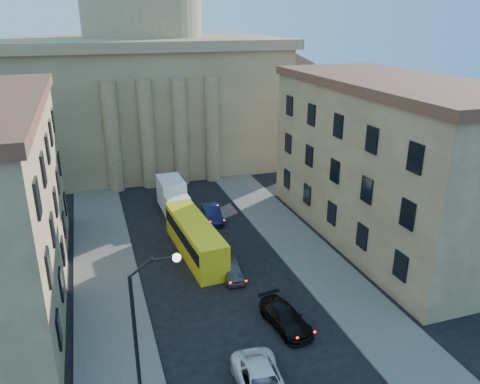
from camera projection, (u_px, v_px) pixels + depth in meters
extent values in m
cube|color=#55534E|center=(110.00, 306.00, 33.70)|extent=(5.00, 60.00, 0.15)
cube|color=#55534E|center=(321.00, 268.00, 38.71)|extent=(5.00, 60.00, 0.15)
cube|color=#7F6B4E|center=(148.00, 103.00, 67.17)|extent=(34.00, 26.00, 16.00)
cube|color=#7F6B4E|center=(143.00, 41.00, 64.21)|extent=(35.50, 27.50, 1.20)
cylinder|color=#7F6B4E|center=(141.00, 13.00, 62.94)|extent=(16.00, 16.00, 8.00)
cube|color=#7F6B4E|center=(287.00, 114.00, 72.46)|extent=(13.00, 13.00, 11.00)
cone|color=brown|center=(289.00, 64.00, 69.82)|extent=(26.02, 26.02, 4.00)
cylinder|color=#7F6B4E|center=(112.00, 137.00, 54.20)|extent=(1.80, 1.80, 13.00)
cylinder|color=#7F6B4E|center=(147.00, 135.00, 55.38)|extent=(1.80, 1.80, 13.00)
cylinder|color=#7F6B4E|center=(180.00, 132.00, 56.56)|extent=(1.80, 1.80, 13.00)
cylinder|color=#7F6B4E|center=(212.00, 130.00, 57.74)|extent=(1.80, 1.80, 13.00)
cube|color=tan|center=(389.00, 165.00, 42.33)|extent=(11.00, 26.00, 14.00)
cube|color=brown|center=(399.00, 83.00, 39.76)|extent=(11.60, 26.60, 0.80)
cylinder|color=black|center=(136.00, 345.00, 23.73)|extent=(0.20, 0.20, 8.00)
cylinder|color=black|center=(141.00, 268.00, 22.36)|extent=(1.30, 0.12, 0.96)
cylinder|color=black|center=(161.00, 259.00, 22.55)|extent=(1.30, 0.12, 0.12)
sphere|color=white|center=(177.00, 258.00, 22.79)|extent=(0.44, 0.44, 0.44)
imported|color=black|center=(285.00, 317.00, 31.34)|extent=(2.61, 5.08, 1.41)
imported|color=#525257|center=(232.00, 270.00, 37.32)|extent=(1.97, 4.01, 1.32)
imported|color=black|center=(212.00, 214.00, 47.70)|extent=(1.85, 4.64, 1.50)
cube|color=yellow|center=(195.00, 238.00, 40.67)|extent=(3.21, 10.98, 3.05)
cube|color=black|center=(195.00, 233.00, 40.50)|extent=(3.22, 10.39, 1.08)
cylinder|color=black|center=(198.00, 272.00, 37.27)|extent=(0.36, 1.00, 0.98)
cylinder|color=black|center=(221.00, 268.00, 37.97)|extent=(0.36, 1.00, 0.98)
cylinder|color=black|center=(173.00, 233.00, 44.10)|extent=(0.36, 1.00, 0.98)
cylinder|color=black|center=(193.00, 229.00, 44.80)|extent=(0.36, 1.00, 0.98)
cube|color=silver|center=(177.00, 207.00, 48.02)|extent=(2.43, 2.53, 2.48)
cube|color=black|center=(180.00, 209.00, 46.87)|extent=(2.27, 0.18, 1.14)
cube|color=silver|center=(171.00, 193.00, 50.28)|extent=(2.58, 4.39, 3.20)
cylinder|color=black|center=(169.00, 217.00, 47.60)|extent=(0.31, 0.94, 0.93)
cylinder|color=black|center=(188.00, 214.00, 48.26)|extent=(0.31, 0.94, 0.93)
cylinder|color=black|center=(161.00, 203.00, 51.24)|extent=(0.31, 0.94, 0.93)
cylinder|color=black|center=(179.00, 200.00, 51.89)|extent=(0.31, 0.94, 0.93)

